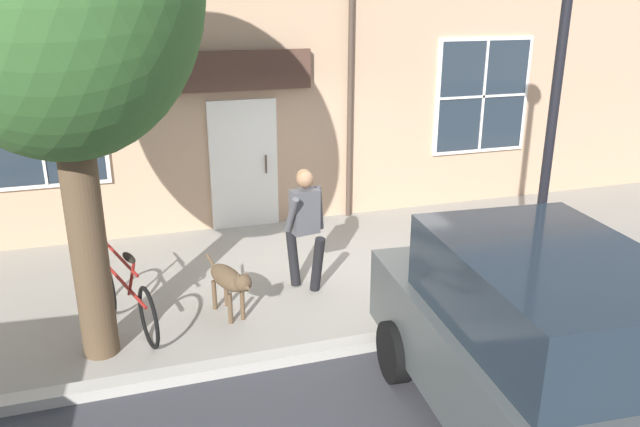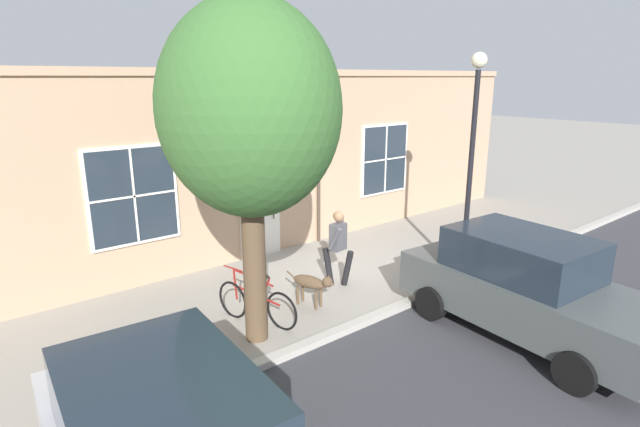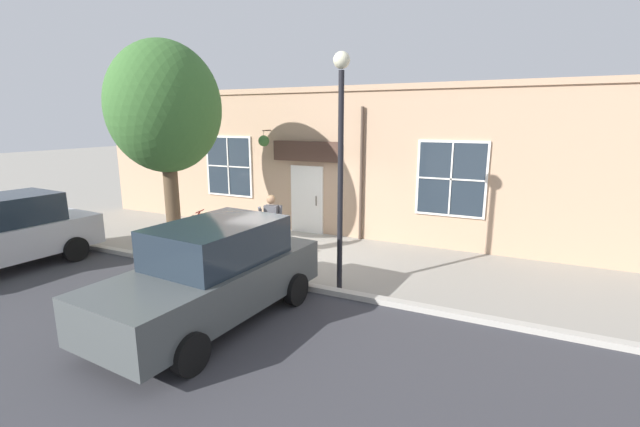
% 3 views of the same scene
% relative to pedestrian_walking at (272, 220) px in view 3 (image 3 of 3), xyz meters
% --- Properties ---
extents(ground_plane, '(90.00, 90.00, 0.00)m').
position_rel_pedestrian_walking_xyz_m(ground_plane, '(-0.37, 0.39, -0.96)').
color(ground_plane, gray).
extents(curb_and_road, '(10.10, 28.00, 0.12)m').
position_rel_pedestrian_walking_xyz_m(curb_and_road, '(5.47, 0.39, -0.94)').
color(curb_and_road, '#B2ADA3').
rests_on(curb_and_road, ground_plane).
extents(storefront_facade, '(0.95, 18.00, 4.43)m').
position_rel_pedestrian_walking_xyz_m(storefront_facade, '(-2.71, 0.37, 1.27)').
color(storefront_facade, tan).
rests_on(storefront_facade, ground_plane).
extents(pedestrian_walking, '(0.66, 0.55, 1.62)m').
position_rel_pedestrian_walking_xyz_m(pedestrian_walking, '(0.00, 0.00, 0.00)').
color(pedestrian_walking, black).
rests_on(pedestrian_walking, ground_plane).
extents(dog_on_leash, '(1.08, 0.46, 0.71)m').
position_rel_pedestrian_walking_xyz_m(dog_on_leash, '(0.47, -1.07, -0.48)').
color(dog_on_leash, brown).
rests_on(dog_on_leash, ground_plane).
extents(street_tree_by_curb, '(2.97, 2.67, 5.42)m').
position_rel_pedestrian_walking_xyz_m(street_tree_by_curb, '(0.85, -2.52, 2.73)').
color(street_tree_by_curb, brown).
rests_on(street_tree_by_curb, ground_plane).
extents(leaning_bicycle, '(1.64, 0.63, 1.01)m').
position_rel_pedestrian_walking_xyz_m(leaning_bicycle, '(0.35, -2.24, -0.58)').
color(leaning_bicycle, black).
rests_on(leaning_bicycle, ground_plane).
extents(parked_car_mid_block, '(4.42, 2.19, 1.75)m').
position_rel_pedestrian_walking_xyz_m(parked_car_mid_block, '(3.58, 1.04, -0.08)').
color(parked_car_mid_block, '#474C4C').
rests_on(parked_car_mid_block, ground_plane).
extents(street_lamp, '(0.32, 0.32, 4.73)m').
position_rel_pedestrian_walking_xyz_m(street_lamp, '(1.36, 2.48, 2.14)').
color(street_lamp, black).
rests_on(street_lamp, ground_plane).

